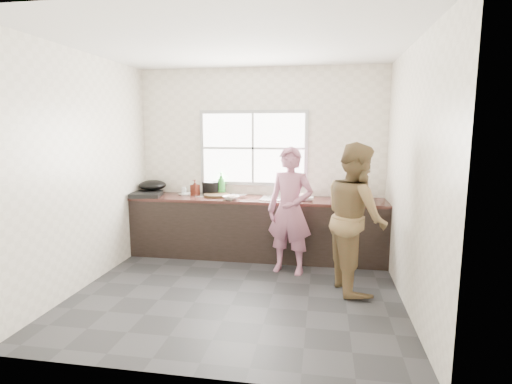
% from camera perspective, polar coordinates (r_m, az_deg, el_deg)
% --- Properties ---
extents(floor, '(3.60, 3.20, 0.01)m').
position_cam_1_polar(floor, '(4.69, -2.61, -14.09)').
color(floor, '#2A2A2D').
rests_on(floor, ground).
extents(ceiling, '(3.60, 3.20, 0.01)m').
position_cam_1_polar(ceiling, '(4.39, -2.88, 20.46)').
color(ceiling, silver).
rests_on(ceiling, wall_back).
extents(wall_back, '(3.60, 0.01, 2.70)m').
position_cam_1_polar(wall_back, '(5.91, 0.59, 4.34)').
color(wall_back, silver).
rests_on(wall_back, ground).
extents(wall_left, '(0.01, 3.20, 2.70)m').
position_cam_1_polar(wall_left, '(5.04, -23.26, 2.79)').
color(wall_left, beige).
rests_on(wall_left, ground).
extents(wall_right, '(0.01, 3.20, 2.70)m').
position_cam_1_polar(wall_right, '(4.33, 21.33, 1.99)').
color(wall_right, beige).
rests_on(wall_right, ground).
extents(wall_front, '(3.60, 0.01, 2.70)m').
position_cam_1_polar(wall_front, '(2.80, -9.73, -1.05)').
color(wall_front, silver).
rests_on(wall_front, ground).
extents(cabinet, '(3.60, 0.62, 0.82)m').
position_cam_1_polar(cabinet, '(5.75, 0.08, -5.28)').
color(cabinet, black).
rests_on(cabinet, floor).
extents(countertop, '(3.60, 0.64, 0.04)m').
position_cam_1_polar(countertop, '(5.66, 0.08, -1.07)').
color(countertop, '#341A15').
rests_on(countertop, cabinet).
extents(sink, '(0.55, 0.45, 0.02)m').
position_cam_1_polar(sink, '(5.61, 3.61, -0.92)').
color(sink, silver).
rests_on(sink, countertop).
extents(faucet, '(0.02, 0.02, 0.30)m').
position_cam_1_polar(faucet, '(5.79, 3.83, 0.84)').
color(faucet, silver).
rests_on(faucet, countertop).
extents(window_frame, '(1.60, 0.05, 1.10)m').
position_cam_1_polar(window_frame, '(5.89, -0.40, 6.28)').
color(window_frame, '#9EA0A5').
rests_on(window_frame, wall_back).
extents(window_glazing, '(1.50, 0.01, 1.00)m').
position_cam_1_polar(window_glazing, '(5.87, -0.44, 6.27)').
color(window_glazing, white).
rests_on(window_glazing, window_frame).
extents(woman, '(0.62, 0.48, 1.51)m').
position_cam_1_polar(woman, '(5.08, 4.89, -3.26)').
color(woman, '#B46C88').
rests_on(woman, floor).
extents(person_side, '(0.84, 0.97, 1.69)m').
position_cam_1_polar(person_side, '(4.65, 14.06, -3.52)').
color(person_side, brown).
rests_on(person_side, floor).
extents(cutting_board, '(0.44, 0.44, 0.04)m').
position_cam_1_polar(cutting_board, '(5.81, -5.63, -0.46)').
color(cutting_board, '#2F2112').
rests_on(cutting_board, countertop).
extents(cleaver, '(0.21, 0.11, 0.01)m').
position_cam_1_polar(cleaver, '(5.69, -2.45, -0.38)').
color(cleaver, silver).
rests_on(cleaver, cutting_board).
extents(bowl_mince, '(0.29, 0.29, 0.05)m').
position_cam_1_polar(bowl_mince, '(5.54, -3.58, -0.81)').
color(bowl_mince, white).
rests_on(bowl_mince, countertop).
extents(bowl_crabs, '(0.26, 0.26, 0.06)m').
position_cam_1_polar(bowl_crabs, '(5.57, 5.79, -0.74)').
color(bowl_crabs, silver).
rests_on(bowl_crabs, countertop).
extents(bowl_held, '(0.23, 0.23, 0.07)m').
position_cam_1_polar(bowl_held, '(5.48, 7.37, -0.91)').
color(bowl_held, silver).
rests_on(bowl_held, countertop).
extents(black_pot, '(0.31, 0.31, 0.19)m').
position_cam_1_polar(black_pot, '(6.01, -6.44, 0.58)').
color(black_pot, black).
rests_on(black_pot, countertop).
extents(plate_food, '(0.27, 0.27, 0.02)m').
position_cam_1_polar(plate_food, '(6.07, -9.47, -0.22)').
color(plate_food, white).
rests_on(plate_food, countertop).
extents(bottle_green, '(0.17, 0.17, 0.33)m').
position_cam_1_polar(bottle_green, '(5.98, -4.99, 1.25)').
color(bottle_green, green).
rests_on(bottle_green, countertop).
extents(bottle_brown_tall, '(0.12, 0.12, 0.21)m').
position_cam_1_polar(bottle_brown_tall, '(5.94, -8.71, 0.54)').
color(bottle_brown_tall, '#451A11').
rests_on(bottle_brown_tall, countertop).
extents(bottle_brown_short, '(0.19, 0.19, 0.18)m').
position_cam_1_polar(bottle_brown_short, '(6.01, -5.95, 0.56)').
color(bottle_brown_short, '#522814').
rests_on(bottle_brown_short, countertop).
extents(glass_jar, '(0.09, 0.09, 0.10)m').
position_cam_1_polar(glass_jar, '(6.10, -10.25, 0.21)').
color(glass_jar, silver).
rests_on(glass_jar, countertop).
extents(burner, '(0.50, 0.50, 0.06)m').
position_cam_1_polar(burner, '(6.01, -15.41, -0.30)').
color(burner, black).
rests_on(burner, countertop).
extents(wok, '(0.47, 0.47, 0.15)m').
position_cam_1_polar(wok, '(6.17, -14.55, 0.94)').
color(wok, black).
rests_on(wok, burner).
extents(dish_rack, '(0.43, 0.31, 0.30)m').
position_cam_1_polar(dish_rack, '(5.53, 12.87, 0.25)').
color(dish_rack, silver).
rests_on(dish_rack, countertop).
extents(pot_lid_left, '(0.30, 0.30, 0.01)m').
position_cam_1_polar(pot_lid_left, '(6.06, -9.96, -0.28)').
color(pot_lid_left, silver).
rests_on(pot_lid_left, countertop).
extents(pot_lid_right, '(0.34, 0.34, 0.01)m').
position_cam_1_polar(pot_lid_right, '(5.90, -7.57, -0.47)').
color(pot_lid_right, silver).
rests_on(pot_lid_right, countertop).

